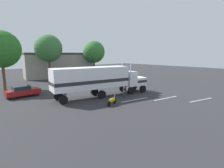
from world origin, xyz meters
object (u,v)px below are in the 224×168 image
(motorcycle, at_px, (112,101))
(tree_left, at_px, (48,48))
(parked_car, at_px, (22,91))
(tree_right, at_px, (94,52))
(semi_truck, at_px, (99,79))
(person_bystander, at_px, (124,91))
(tree_center, at_px, (1,49))

(motorcycle, xyz_separation_m, tree_left, (2.44, 22.83, 6.55))
(parked_car, distance_m, motorcycle, 13.08)
(parked_car, xyz_separation_m, tree_right, (20.67, 11.20, 5.56))
(semi_truck, relative_size, motorcycle, 7.13)
(parked_car, bearing_deg, person_bystander, -43.82)
(tree_left, bearing_deg, semi_truck, -93.19)
(person_bystander, distance_m, motorcycle, 4.04)
(semi_truck, height_order, tree_center, tree_center)
(motorcycle, relative_size, tree_right, 0.22)
(parked_car, xyz_separation_m, tree_left, (8.92, 11.48, 6.23))
(person_bystander, bearing_deg, tree_center, 123.42)
(semi_truck, xyz_separation_m, tree_center, (-8.64, 13.85, 4.10))
(person_bystander, xyz_separation_m, motorcycle, (-3.69, -1.59, -0.41))
(person_bystander, distance_m, tree_left, 22.15)
(tree_center, distance_m, tree_right, 21.87)
(semi_truck, height_order, person_bystander, semi_truck)
(semi_truck, xyz_separation_m, parked_car, (-7.89, 7.05, -1.72))
(semi_truck, relative_size, parked_car, 3.26)
(parked_car, xyz_separation_m, tree_center, (-0.75, 6.80, 5.82))
(person_bystander, xyz_separation_m, tree_left, (-1.25, 21.25, 6.14))
(tree_left, bearing_deg, tree_right, -1.38)
(semi_truck, relative_size, person_bystander, 8.82)
(tree_left, bearing_deg, motorcycle, -96.10)
(parked_car, bearing_deg, semi_truck, -41.79)
(motorcycle, bearing_deg, tree_right, 57.83)
(person_bystander, height_order, tree_right, tree_right)
(motorcycle, height_order, tree_left, tree_left)
(parked_car, distance_m, tree_left, 15.82)
(motorcycle, bearing_deg, tree_left, 83.90)
(person_bystander, xyz_separation_m, parked_car, (-10.17, 9.76, -0.09))
(person_bystander, xyz_separation_m, tree_center, (-10.93, 16.56, 5.73))
(parked_car, height_order, tree_right, tree_right)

